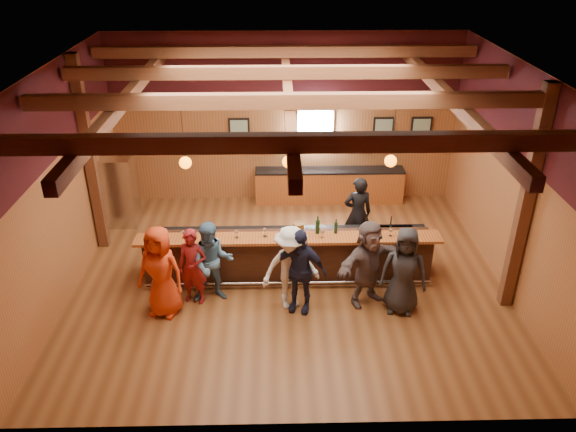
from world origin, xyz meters
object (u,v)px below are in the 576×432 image
(ice_bucket, at_px, (298,228))
(bar_counter, at_px, (289,253))
(stainless_fridge, at_px, (122,191))
(back_bar_cabinet, at_px, (329,186))
(bartender, at_px, (358,213))
(customer_navy, at_px, (299,271))
(bottle_a, at_px, (318,227))
(customer_redvest, at_px, (193,267))
(customer_denim, at_px, (212,263))
(customer_white, at_px, (291,268))
(customer_dark, at_px, (404,271))
(customer_brown, at_px, (368,263))
(customer_orange, at_px, (161,272))

(ice_bucket, bearing_deg, bar_counter, 134.78)
(bar_counter, bearing_deg, stainless_fridge, 149.24)
(back_bar_cabinet, distance_m, bartender, 2.54)
(bartender, bearing_deg, customer_navy, 53.00)
(bar_counter, height_order, bottle_a, bottle_a)
(back_bar_cabinet, height_order, customer_navy, customer_navy)
(bottle_a, bearing_deg, bar_counter, 163.91)
(customer_redvest, relative_size, customer_denim, 0.93)
(bar_counter, height_order, customer_white, customer_white)
(customer_dark, xyz_separation_m, bottle_a, (-1.58, 1.16, 0.35))
(customer_brown, height_order, ice_bucket, customer_brown)
(customer_navy, relative_size, bartender, 1.00)
(stainless_fridge, relative_size, bottle_a, 4.63)
(customer_white, bearing_deg, customer_brown, -10.38)
(customer_brown, bearing_deg, ice_bucket, 118.07)
(stainless_fridge, distance_m, customer_orange, 4.09)
(customer_orange, xyz_separation_m, customer_navy, (2.65, 0.05, -0.05))
(customer_orange, bearing_deg, customer_dark, 15.98)
(bar_counter, bearing_deg, bartender, 34.46)
(stainless_fridge, relative_size, customer_white, 1.01)
(customer_white, distance_m, bottle_a, 1.19)
(bar_counter, distance_m, ice_bucket, 0.76)
(customer_navy, bearing_deg, bottle_a, 84.77)
(ice_bucket, distance_m, bottle_a, 0.40)
(customer_denim, bearing_deg, customer_dark, -15.19)
(customer_white, distance_m, bartender, 2.76)
(customer_brown, bearing_deg, customer_navy, 159.12)
(bar_counter, relative_size, bottle_a, 16.19)
(customer_redvest, bearing_deg, bar_counter, 39.96)
(back_bar_cabinet, xyz_separation_m, customer_brown, (0.35, -4.60, 0.43))
(customer_orange, xyz_separation_m, customer_denim, (0.94, 0.41, -0.07))
(customer_redvest, height_order, bartender, bartender)
(customer_dark, bearing_deg, customer_white, -172.07)
(customer_brown, distance_m, ice_bucket, 1.62)
(customer_redvest, distance_m, bartender, 4.08)
(back_bar_cabinet, relative_size, customer_denim, 2.30)
(bar_counter, xyz_separation_m, customer_navy, (0.17, -1.25, 0.37))
(customer_navy, bearing_deg, customer_orange, -163.10)
(customer_white, bearing_deg, customer_navy, -48.22)
(customer_redvest, xyz_separation_m, customer_dark, (4.09, -0.39, 0.10))
(customer_redvest, distance_m, ice_bucket, 2.28)
(customer_denim, xyz_separation_m, customer_navy, (1.71, -0.36, 0.02))
(stainless_fridge, relative_size, customer_orange, 0.96)
(customer_white, height_order, customer_dark, customer_dark)
(back_bar_cabinet, xyz_separation_m, customer_white, (-1.18, -4.71, 0.41))
(customer_white, relative_size, customer_dark, 0.98)
(customer_orange, bearing_deg, customer_white, 19.94)
(customer_navy, xyz_separation_m, bottle_a, (0.42, 1.08, 0.37))
(back_bar_cabinet, height_order, customer_denim, customer_denim)
(bar_counter, bearing_deg, customer_redvest, -154.07)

